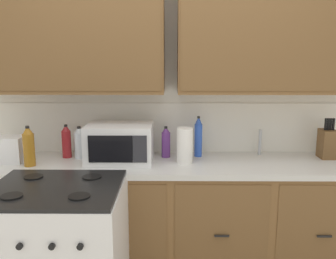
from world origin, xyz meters
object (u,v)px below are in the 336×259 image
at_px(toaster, 5,149).
at_px(microwave, 119,143).
at_px(knife_block, 327,143).
at_px(bottle_red, 66,141).
at_px(bottle_violet, 165,142).
at_px(bottle_amber, 28,146).
at_px(bottle_blue, 198,137).
at_px(bottle_clear, 79,143).
at_px(paper_towel_roll, 184,146).

bearing_deg(toaster, microwave, 0.62).
height_order(toaster, knife_block, knife_block).
distance_m(bottle_red, bottle_violet, 0.76).
bearing_deg(bottle_amber, bottle_violet, 13.96).
bearing_deg(bottle_blue, knife_block, -2.33).
relative_size(bottle_amber, bottle_clear, 1.17).
height_order(bottle_red, bottle_clear, bottle_red).
height_order(toaster, bottle_amber, bottle_amber).
xyz_separation_m(knife_block, bottle_clear, (-1.89, -0.02, 0.01)).
bearing_deg(bottle_blue, paper_towel_roll, -121.23).
xyz_separation_m(toaster, paper_towel_roll, (1.33, -0.03, 0.03)).
relative_size(toaster, paper_towel_roll, 1.08).
bearing_deg(bottle_clear, bottle_blue, 3.86).
relative_size(microwave, toaster, 1.71).
bearing_deg(toaster, paper_towel_roll, -1.10).
height_order(toaster, bottle_blue, bottle_blue).
distance_m(bottle_amber, bottle_clear, 0.37).
distance_m(microwave, knife_block, 1.58).
bearing_deg(knife_block, toaster, -177.20).
relative_size(microwave, paper_towel_roll, 1.85).
xyz_separation_m(microwave, bottle_red, (-0.43, 0.11, -0.01)).
bearing_deg(paper_towel_roll, bottle_violet, 131.11).
relative_size(knife_block, bottle_red, 1.20).
bearing_deg(knife_block, bottle_clear, -179.35).
xyz_separation_m(paper_towel_roll, bottle_clear, (-0.80, 0.12, -0.01)).
relative_size(bottle_red, bottle_violet, 1.07).
xyz_separation_m(bottle_violet, bottle_amber, (-0.97, -0.24, 0.02)).
distance_m(bottle_red, bottle_blue, 1.02).
bearing_deg(paper_towel_roll, microwave, 175.86).
height_order(bottle_red, bottle_blue, bottle_blue).
height_order(bottle_amber, bottle_clear, bottle_amber).
height_order(microwave, bottle_clear, microwave).
relative_size(toaster, bottle_amber, 0.97).
bearing_deg(paper_towel_roll, bottle_amber, -175.83).
bearing_deg(bottle_violet, bottle_red, -178.87).
height_order(microwave, bottle_blue, bottle_blue).
bearing_deg(microwave, bottle_red, 165.49).
height_order(microwave, knife_block, knife_block).
bearing_deg(toaster, bottle_blue, 6.28).
relative_size(toaster, knife_block, 0.90).
bearing_deg(bottle_amber, bottle_clear, 33.27).
relative_size(paper_towel_roll, bottle_clear, 1.05).
height_order(bottle_red, bottle_amber, bottle_amber).
bearing_deg(bottle_blue, microwave, -165.78).
relative_size(paper_towel_roll, bottle_violet, 1.08).
distance_m(paper_towel_roll, bottle_clear, 0.81).
height_order(microwave, bottle_red, microwave).
bearing_deg(microwave, knife_block, 3.97).
xyz_separation_m(toaster, knife_block, (2.42, 0.12, 0.02)).
height_order(paper_towel_roll, bottle_violet, paper_towel_roll).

